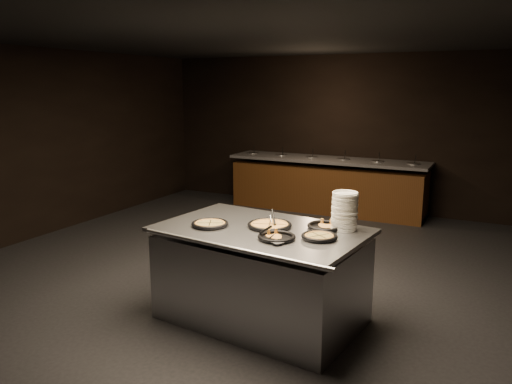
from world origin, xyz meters
TOP-DOWN VIEW (x-y plane):
  - room at (0.00, 0.00)m, footprint 7.02×8.02m
  - salad_bar at (0.00, 3.56)m, footprint 3.70×0.83m
  - serving_counter at (0.88, -1.01)m, footprint 2.12×1.49m
  - plate_stack at (1.62, -0.69)m, footprint 0.25×0.25m
  - pan_veggie_whole at (0.39, -1.17)m, footprint 0.37×0.37m
  - pan_cheese_whole at (0.94, -0.94)m, footprint 0.44×0.44m
  - pan_cheese_slices_a at (1.44, -0.73)m, footprint 0.35×0.35m
  - pan_cheese_slices_b at (1.16, -1.27)m, footprint 0.35×0.35m
  - pan_veggie_slices at (1.51, -1.08)m, footprint 0.33×0.33m
  - server_left at (0.93, -0.86)m, footprint 0.23×0.26m
  - server_right at (1.13, -1.36)m, footprint 0.30×0.19m

SIDE VIEW (x-z plane):
  - salad_bar at x=0.00m, z-range -0.15..1.03m
  - serving_counter at x=0.88m, z-range -0.02..0.93m
  - pan_cheese_slices_a at x=1.44m, z-range 0.95..0.99m
  - pan_cheese_slices_b at x=1.16m, z-range 0.95..0.99m
  - pan_veggie_slices at x=1.51m, z-range 0.95..0.99m
  - pan_veggie_whole at x=0.39m, z-range 0.95..0.99m
  - pan_cheese_whole at x=0.94m, z-range 0.95..0.99m
  - server_left at x=0.93m, z-range 0.95..1.10m
  - server_right at x=1.13m, z-range 0.95..1.11m
  - plate_stack at x=1.62m, z-range 0.95..1.32m
  - room at x=0.00m, z-range -0.01..2.91m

